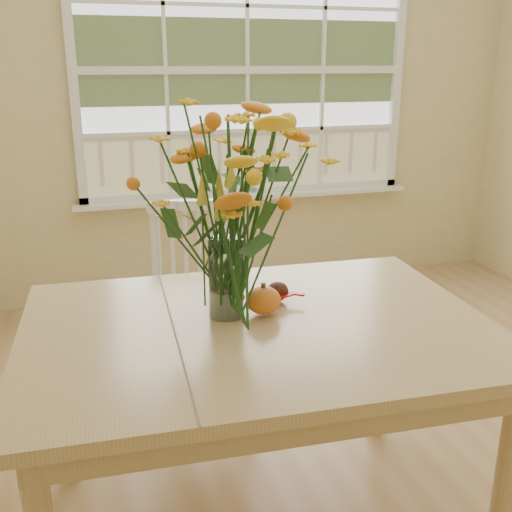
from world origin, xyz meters
name	(u,v)px	position (x,y,z in m)	size (l,w,h in m)	color
floor	(397,468)	(0.00, 0.00, -0.01)	(4.00, 4.50, 0.01)	#AC8453
wall_back	(246,100)	(0.00, 2.25, 1.35)	(4.00, 0.02, 2.70)	#D2C086
window	(247,73)	(0.00, 2.21, 1.53)	(2.42, 0.12, 1.74)	silver
dining_table	(258,349)	(-0.65, -0.14, 0.71)	(1.55, 1.14, 0.80)	tan
windsor_chair	(202,301)	(-0.66, 0.69, 0.55)	(0.51, 0.50, 0.98)	white
flower_vase	(225,200)	(-0.73, -0.05, 1.19)	(0.55, 0.55, 0.65)	white
pumpkin	(263,302)	(-0.61, -0.08, 0.84)	(0.12, 0.12, 0.09)	orange
turkey_figurine	(232,306)	(-0.72, -0.07, 0.84)	(0.08, 0.06, 0.09)	#CCB78C
dark_gourd	(278,292)	(-0.53, 0.01, 0.83)	(0.13, 0.09, 0.07)	#38160F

